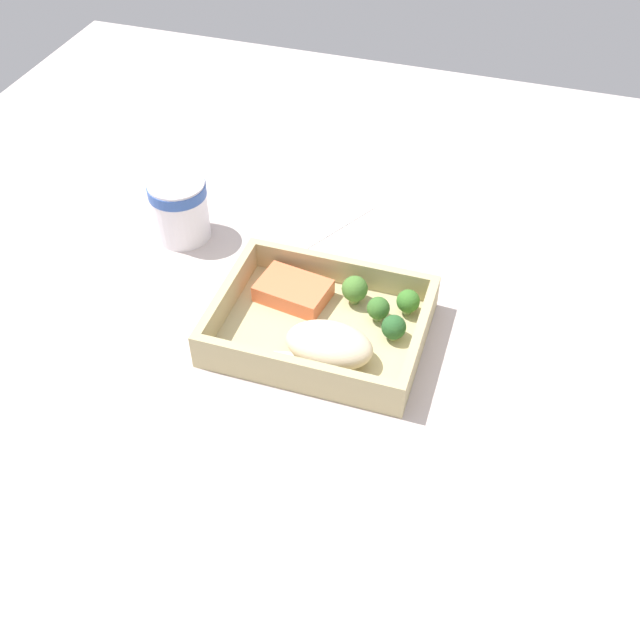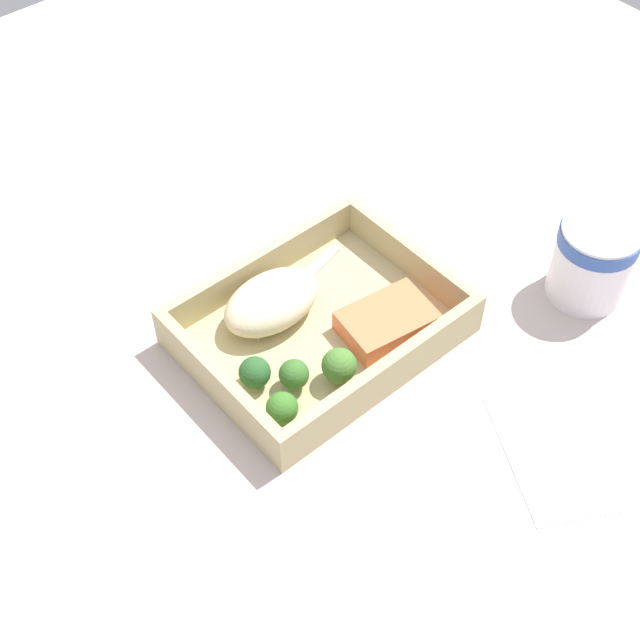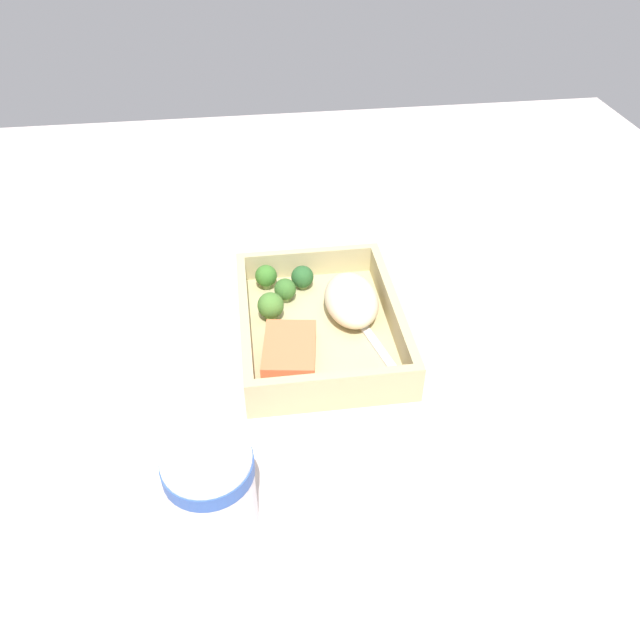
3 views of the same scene
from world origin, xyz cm
name	(u,v)px [view 3 (image 3 of 3)]	position (x,y,z in cm)	size (l,w,h in cm)	color
ground_plane	(320,341)	(0.00, 0.00, -1.00)	(160.00, 160.00, 2.00)	#C1B1AC
takeout_tray	(320,332)	(0.00, 0.00, 0.60)	(27.34, 20.91, 1.20)	tan
tray_rim	(320,317)	(0.00, 0.00, 3.22)	(27.34, 20.91, 4.03)	tan
salmon_fillet	(290,351)	(-5.29, 4.56, 2.44)	(9.48, 6.47, 2.49)	#F47145
mashed_potatoes	(351,300)	(2.70, -4.66, 3.54)	(11.22, 7.23, 4.68)	beige
broccoli_floret_1	(285,290)	(6.79, 3.99, 3.12)	(3.06, 3.06, 3.52)	#86A360
broccoli_floret_2	(302,277)	(9.56, 1.25, 3.05)	(3.23, 3.23, 3.53)	#85A459
broccoli_floret_3	(271,306)	(2.89, 6.29, 3.49)	(3.56, 3.56, 4.17)	#81A052
broccoli_floret_4	(266,276)	(10.25, 6.42, 3.21)	(3.15, 3.15, 3.66)	#7A9857
fork	(363,326)	(-0.47, -5.75, 1.42)	(15.72, 5.46, 0.44)	silver
paper_cup	(211,486)	(-26.45, 14.03, 5.32)	(8.61, 8.61, 9.51)	white
receipt_slip	(123,392)	(-7.34, 25.20, 0.12)	(8.21, 14.98, 0.24)	white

